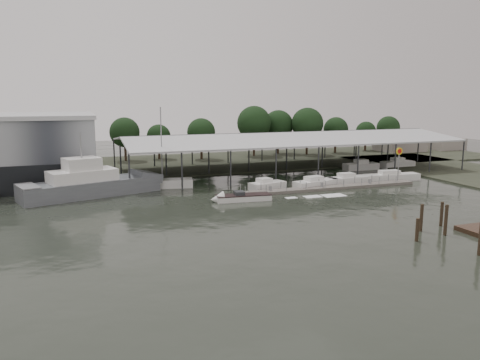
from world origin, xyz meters
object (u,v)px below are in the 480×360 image
object	(u,v)px
white_sailboat	(158,183)
shell_fuel_sign	(399,158)
speedboat_underway	(238,198)
grey_trawler	(92,184)

from	to	relation	value
white_sailboat	shell_fuel_sign	bearing A→B (deg)	-4.60
white_sailboat	speedboat_underway	distance (m)	14.72
white_sailboat	grey_trawler	bearing A→B (deg)	-153.89
grey_trawler	speedboat_underway	bearing A→B (deg)	-47.30
white_sailboat	speedboat_underway	xyz separation A→B (m)	(8.01, -12.35, -0.25)
grey_trawler	speedboat_underway	size ratio (longest dim) A/B	1.03
shell_fuel_sign	white_sailboat	size ratio (longest dim) A/B	0.47
grey_trawler	white_sailboat	xyz separation A→B (m)	(9.25, 2.56, -0.94)
shell_fuel_sign	speedboat_underway	bearing A→B (deg)	-173.79
shell_fuel_sign	grey_trawler	distance (m)	44.50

